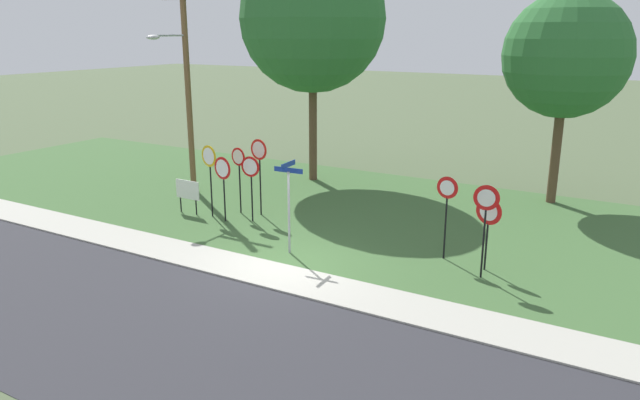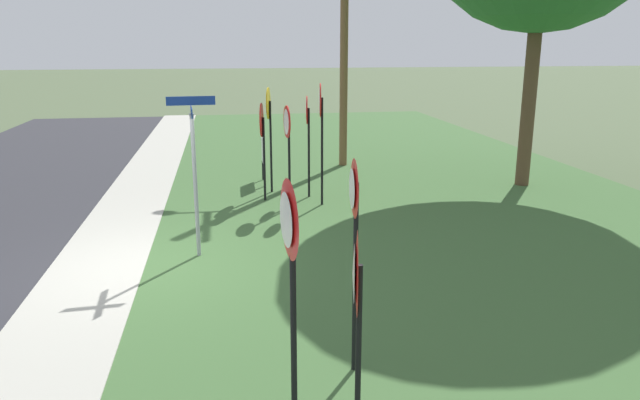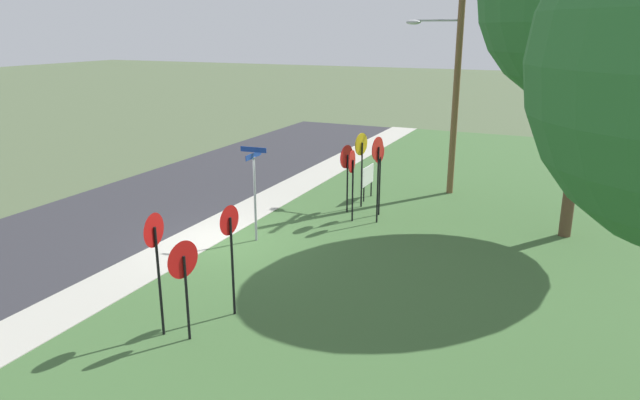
% 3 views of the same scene
% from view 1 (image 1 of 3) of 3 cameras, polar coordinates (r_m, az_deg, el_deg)
% --- Properties ---
extents(ground_plane, '(160.00, 160.00, 0.00)m').
position_cam_1_polar(ground_plane, '(17.58, -3.30, -6.27)').
color(ground_plane, '#4C5B3D').
extents(road_asphalt, '(44.00, 6.40, 0.01)m').
position_cam_1_polar(road_asphalt, '(14.23, -14.33, -12.36)').
color(road_asphalt, '#2D2D33').
rests_on(road_asphalt, ground_plane).
extents(sidewalk_strip, '(44.00, 1.60, 0.06)m').
position_cam_1_polar(sidewalk_strip, '(16.96, -4.81, -7.05)').
color(sidewalk_strip, '#ADAA9E').
rests_on(sidewalk_strip, ground_plane).
extents(grass_median, '(44.00, 12.00, 0.04)m').
position_cam_1_polar(grass_median, '(22.51, 5.19, -1.25)').
color(grass_median, '#3D6033').
rests_on(grass_median, ground_plane).
extents(stop_sign_near_left, '(0.67, 0.13, 2.48)m').
position_cam_1_polar(stop_sign_near_left, '(22.11, -7.73, 3.20)').
color(stop_sign_near_left, black).
rests_on(stop_sign_near_left, grass_median).
extents(stop_sign_near_right, '(0.72, 0.11, 2.36)m').
position_cam_1_polar(stop_sign_near_right, '(21.09, -6.60, 2.42)').
color(stop_sign_near_right, black).
rests_on(stop_sign_near_right, grass_median).
extents(stop_sign_far_left, '(0.79, 0.15, 2.35)m').
position_cam_1_polar(stop_sign_far_left, '(21.20, -9.22, 2.38)').
color(stop_sign_far_left, black).
rests_on(stop_sign_far_left, grass_median).
extents(stop_sign_far_center, '(0.75, 0.13, 2.83)m').
position_cam_1_polar(stop_sign_far_center, '(21.74, -5.80, 3.81)').
color(stop_sign_far_center, black).
rests_on(stop_sign_far_center, grass_median).
extents(stop_sign_far_right, '(0.77, 0.17, 2.64)m').
position_cam_1_polar(stop_sign_far_right, '(21.81, -10.46, 3.32)').
color(stop_sign_far_right, black).
rests_on(stop_sign_far_right, grass_median).
extents(yield_sign_near_left, '(0.77, 0.18, 2.13)m').
position_cam_1_polar(yield_sign_near_left, '(17.27, 15.69, -1.59)').
color(yield_sign_near_left, black).
rests_on(yield_sign_near_left, grass_median).
extents(yield_sign_near_right, '(0.70, 0.12, 2.63)m').
position_cam_1_polar(yield_sign_near_right, '(16.59, 15.47, -0.88)').
color(yield_sign_near_right, black).
rests_on(yield_sign_near_right, grass_median).
extents(yield_sign_far_left, '(0.66, 0.11, 2.52)m').
position_cam_1_polar(yield_sign_far_left, '(17.78, 11.95, 0.13)').
color(yield_sign_far_left, black).
rests_on(yield_sign_far_left, grass_median).
extents(street_name_post, '(0.96, 0.82, 2.84)m').
position_cam_1_polar(street_name_post, '(17.96, -2.99, 0.07)').
color(street_name_post, '#9EA0A8').
rests_on(street_name_post, grass_median).
extents(utility_pole, '(2.10, 2.13, 8.86)m').
position_cam_1_polar(utility_pole, '(25.24, -12.71, 11.38)').
color(utility_pole, brown).
rests_on(utility_pole, grass_median).
extents(notice_board, '(1.10, 0.06, 1.25)m').
position_cam_1_polar(notice_board, '(22.67, -12.47, 0.80)').
color(notice_board, black).
rests_on(notice_board, grass_median).
extents(oak_tree_left, '(6.27, 6.27, 10.19)m').
position_cam_1_polar(oak_tree_left, '(26.65, -0.71, 16.85)').
color(oak_tree_left, brown).
rests_on(oak_tree_left, grass_median).
extents(oak_tree_right, '(4.67, 4.67, 8.01)m').
position_cam_1_polar(oak_tree_right, '(24.67, 22.37, 12.56)').
color(oak_tree_right, brown).
rests_on(oak_tree_right, grass_median).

